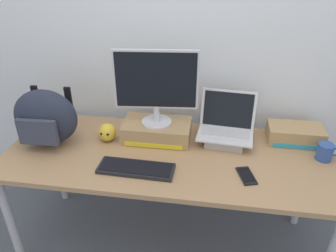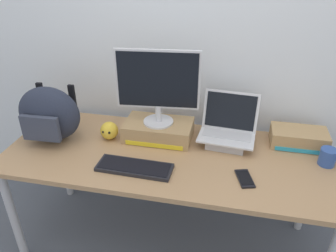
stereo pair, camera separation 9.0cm
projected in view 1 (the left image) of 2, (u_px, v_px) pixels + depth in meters
ground_plane at (168, 241)px, 2.24m from camera, size 20.00×20.00×0.00m
back_wall at (180, 32)px, 2.01m from camera, size 7.00×0.10×2.60m
desk at (168, 163)px, 1.92m from camera, size 1.88×0.75×0.72m
toner_box_yellow at (157, 130)px, 2.01m from camera, size 0.41×0.25×0.11m
desktop_monitor at (156, 85)px, 1.86m from camera, size 0.48×0.18×0.45m
open_laptop at (225, 132)px, 1.98m from camera, size 0.34×0.27×0.29m
external_keyboard at (136, 168)px, 1.74m from camera, size 0.41×0.15×0.02m
messenger_backpack at (46, 117)px, 1.91m from camera, size 0.38×0.27×0.34m
coffee_mug at (325, 152)px, 1.81m from camera, size 0.13×0.09×0.10m
cell_phone at (246, 176)px, 1.70m from camera, size 0.11×0.16×0.01m
plush_toy at (107, 132)px, 1.99m from camera, size 0.11×0.11×0.11m
toner_box_cyan at (295, 134)px, 1.98m from camera, size 0.32×0.18×0.10m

